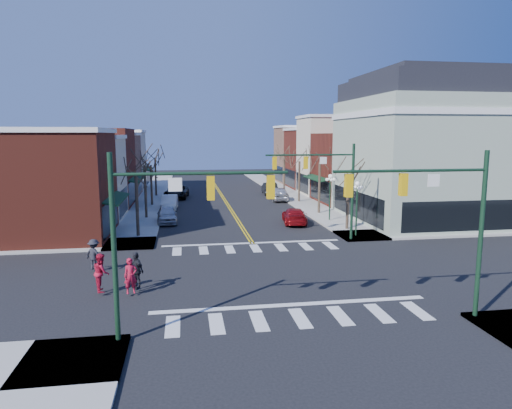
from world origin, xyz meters
name	(u,v)px	position (x,y,z in m)	size (l,w,h in m)	color
ground	(273,275)	(0.00, 0.00, 0.00)	(160.00, 160.00, 0.00)	black
sidewalk_left	(144,216)	(-8.75, 20.00, 0.07)	(3.50, 70.00, 0.15)	#9E9B93
sidewalk_right	(319,212)	(8.75, 20.00, 0.07)	(3.50, 70.00, 0.15)	#9E9B93
bldg_left_brick_a	(40,186)	(-15.50, 11.75, 4.00)	(10.00, 8.50, 8.00)	maroon
bldg_left_stucco_a	(66,180)	(-15.50, 19.50, 3.75)	(10.00, 7.00, 7.50)	beige
bldg_left_brick_b	(84,168)	(-15.50, 27.50, 4.25)	(10.00, 9.00, 8.50)	maroon
bldg_left_tan	(98,166)	(-15.50, 35.75, 3.90)	(10.00, 7.50, 7.80)	#9D6F56
bldg_left_stucco_b	(108,161)	(-15.50, 43.50, 4.10)	(10.00, 8.00, 8.20)	beige
bldg_right_brick_a	(362,168)	(15.50, 25.75, 4.00)	(10.00, 8.50, 8.00)	maroon
bldg_right_stucco	(340,157)	(15.50, 33.50, 5.00)	(10.00, 7.00, 10.00)	beige
bldg_right_brick_b	(322,159)	(15.50, 41.00, 4.25)	(10.00, 8.00, 8.50)	maroon
bldg_right_tan	(308,155)	(15.50, 49.00, 4.50)	(10.00, 8.00, 9.00)	#9D6F56
victorian_corner	(421,148)	(16.50, 14.50, 6.66)	(12.25, 14.25, 13.30)	#9AA992
traffic_mast_near_left	(165,219)	(-5.55, -7.40, 4.71)	(6.60, 0.28, 7.20)	#14331E
traffic_mast_near_right	(441,212)	(5.55, -7.40, 4.71)	(6.60, 0.28, 7.20)	#14331E
traffic_mast_far_right	(328,178)	(5.55, 7.40, 4.71)	(6.60, 0.28, 7.20)	#14331E
lamppost_corner	(357,199)	(8.20, 8.50, 2.96)	(0.36, 0.36, 4.33)	#14331E
lamppost_midblock	(330,189)	(8.20, 15.00, 2.96)	(0.36, 0.36, 4.33)	#14331E
tree_left_a	(137,207)	(-8.40, 11.00, 2.38)	(0.24, 0.24, 4.76)	#382B21
tree_left_b	(146,192)	(-8.40, 19.00, 2.52)	(0.24, 0.24, 5.04)	#382B21
tree_left_c	(151,186)	(-8.40, 27.00, 2.27)	(0.24, 0.24, 4.55)	#382B21
tree_left_d	(156,177)	(-8.40, 35.00, 2.45)	(0.24, 0.24, 4.90)	#382B21
tree_right_a	(348,203)	(8.40, 11.00, 2.31)	(0.24, 0.24, 4.62)	#382B21
tree_right_b	(319,188)	(8.40, 19.00, 2.59)	(0.24, 0.24, 5.18)	#382B21
tree_right_c	(299,182)	(8.40, 27.00, 2.42)	(0.24, 0.24, 4.83)	#382B21
tree_right_d	(284,175)	(8.40, 35.00, 2.48)	(0.24, 0.24, 4.97)	#382B21
car_left_near	(167,215)	(-6.40, 16.67, 0.74)	(1.74, 4.31, 1.47)	#ADADB1
car_left_mid	(170,202)	(-6.40, 24.39, 0.75)	(1.58, 4.53, 1.49)	silver
car_left_far	(177,192)	(-5.79, 32.84, 0.79)	(2.63, 5.71, 1.59)	black
car_right_near	(294,216)	(4.80, 14.55, 0.69)	(1.94, 4.77, 1.38)	maroon
car_right_mid	(279,194)	(6.40, 28.93, 0.84)	(1.97, 4.90, 1.67)	silver
car_right_far	(270,188)	(6.40, 34.98, 0.79)	(1.67, 4.78, 1.57)	black
pedestrian_red_a	(131,276)	(-7.48, -2.25, 1.03)	(0.64, 0.42, 1.75)	#AA122C
pedestrian_red_b	(101,272)	(-8.94, -1.69, 1.10)	(0.93, 0.72, 1.91)	#AD122C
pedestrian_dark_a	(136,270)	(-7.30, -1.46, 1.07)	(1.08, 0.45, 1.84)	black
pedestrian_dark_b	(94,254)	(-10.00, 2.17, 1.04)	(1.15, 0.66, 1.78)	black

